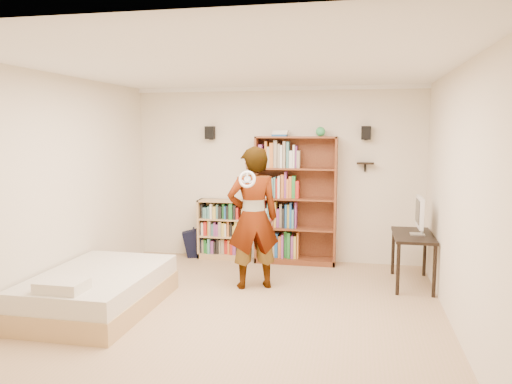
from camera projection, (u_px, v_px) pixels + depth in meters
The scene contains 14 objects.
ground at pixel (240, 315), 5.54m from camera, with size 4.50×5.00×0.01m, color tan.
room_shell at pixel (239, 156), 5.32m from camera, with size 4.52×5.02×2.71m.
crown_molding at pixel (239, 70), 5.21m from camera, with size 4.50×5.00×0.06m.
speaker_left at pixel (210, 133), 7.84m from camera, with size 0.14×0.12×0.20m, color black.
speaker_right at pixel (366, 133), 7.36m from camera, with size 0.14×0.12×0.20m, color black.
wall_shelf at pixel (365, 163), 7.42m from camera, with size 0.25×0.16×0.03m, color black.
tall_bookshelf at pixel (296, 200), 7.61m from camera, with size 1.23×0.36×1.95m, color brown, non-canonical shape.
low_bookshelf at pixel (222, 229), 7.95m from camera, with size 0.75×0.28×0.94m, color tan, non-canonical shape.
computer_desk at pixel (412, 259), 6.58m from camera, with size 0.50×1.01×0.69m, color black, non-canonical shape.
imac at pixel (418, 216), 6.46m from camera, with size 0.10×0.50×0.50m, color silver, non-canonical shape.
daybed at pixel (99, 286), 5.69m from camera, with size 1.21×1.87×0.55m, color silver, non-canonical shape.
person at pixel (253, 218), 6.41m from camera, with size 0.67×0.44×1.84m, color black.
wii_wheel at pixel (247, 179), 6.01m from camera, with size 0.21×0.21×0.04m, color silver.
navy_bag at pixel (194, 243), 8.05m from camera, with size 0.34×0.22×0.46m, color black, non-canonical shape.
Camera 1 is at (1.25, -5.18, 2.04)m, focal length 35.00 mm.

